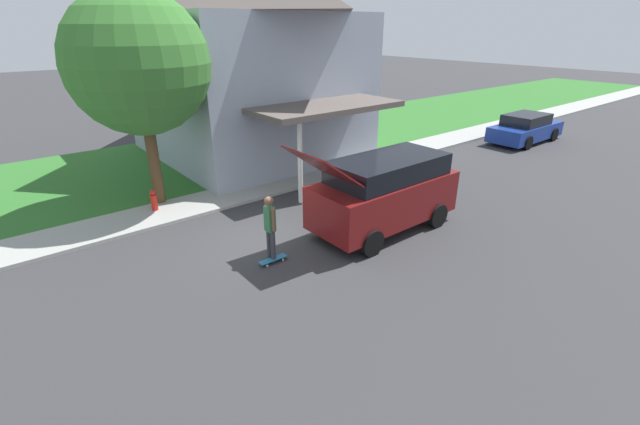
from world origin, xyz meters
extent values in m
plane|color=#333335|center=(0.00, 0.00, 0.00)|extent=(120.00, 120.00, 0.00)
cube|color=#2D6B28|center=(-8.00, 6.00, 0.04)|extent=(10.00, 80.00, 0.08)
cube|color=#9E9E99|center=(-3.60, 6.00, 0.05)|extent=(1.80, 80.00, 0.10)
cube|color=#99A3B2|center=(-8.17, 4.23, 3.05)|extent=(8.86, 7.89, 5.94)
cube|color=#5B514C|center=(-2.64, 4.23, 2.88)|extent=(2.60, 5.52, 0.20)
cylinder|color=silver|center=(-1.54, 2.26, 1.43)|extent=(0.16, 0.16, 2.70)
cylinder|color=brown|center=(-4.52, -1.44, 1.72)|extent=(0.36, 0.36, 3.27)
sphere|color=#38752D|center=(-4.52, -1.44, 4.52)|extent=(4.24, 4.24, 4.24)
cube|color=maroon|center=(1.53, 2.99, 0.96)|extent=(1.89, 4.44, 1.22)
cube|color=black|center=(1.53, 3.10, 1.87)|extent=(1.73, 3.47, 0.61)
cylinder|color=black|center=(0.63, 4.36, 0.36)|extent=(0.24, 0.72, 0.72)
cylinder|color=black|center=(2.43, 4.36, 0.36)|extent=(0.24, 0.72, 0.72)
cylinder|color=black|center=(0.63, 1.61, 0.36)|extent=(0.24, 0.72, 0.72)
cylinder|color=black|center=(2.43, 1.61, 0.36)|extent=(0.24, 0.72, 0.72)
cube|color=maroon|center=(1.53, 0.71, 2.38)|extent=(1.66, 1.37, 0.97)
cube|color=navy|center=(-1.02, 16.24, 0.55)|extent=(1.80, 4.50, 0.72)
cube|color=black|center=(-1.02, 16.12, 1.17)|extent=(1.59, 2.34, 0.52)
cylinder|color=black|center=(-1.90, 17.59, 0.34)|extent=(0.20, 0.67, 0.67)
cylinder|color=black|center=(-0.15, 17.59, 0.34)|extent=(0.20, 0.67, 0.67)
cylinder|color=black|center=(-1.90, 14.89, 0.34)|extent=(0.20, 0.67, 0.67)
cylinder|color=black|center=(-0.15, 14.89, 0.34)|extent=(0.20, 0.67, 0.67)
cylinder|color=#38383D|center=(0.94, -0.58, 0.42)|extent=(0.13, 0.13, 0.84)
cylinder|color=#38383D|center=(1.11, -0.58, 0.42)|extent=(0.13, 0.13, 0.84)
cube|color=#337042|center=(1.03, -0.58, 1.17)|extent=(0.25, 0.20, 0.65)
sphere|color=brown|center=(1.03, -0.58, 1.65)|extent=(0.23, 0.23, 0.23)
cylinder|color=brown|center=(0.87, -0.58, 1.20)|extent=(0.09, 0.09, 0.57)
cylinder|color=brown|center=(1.19, -0.58, 1.20)|extent=(0.09, 0.09, 0.57)
cube|color=#236B99|center=(1.14, -0.61, 0.09)|extent=(0.20, 0.77, 0.02)
cylinder|color=silver|center=(1.04, -0.37, 0.03)|extent=(0.03, 0.06, 0.06)
cylinder|color=silver|center=(1.23, -0.37, 0.03)|extent=(0.03, 0.06, 0.06)
cylinder|color=silver|center=(1.04, -0.85, 0.03)|extent=(0.03, 0.06, 0.06)
cylinder|color=silver|center=(1.23, -0.85, 0.03)|extent=(0.03, 0.06, 0.06)
cylinder|color=red|center=(-3.89, -1.83, 0.36)|extent=(0.20, 0.20, 0.51)
sphere|color=red|center=(-3.89, -1.83, 0.70)|extent=(0.18, 0.18, 0.18)
camera|label=1|loc=(9.26, -5.64, 5.57)|focal=24.00mm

